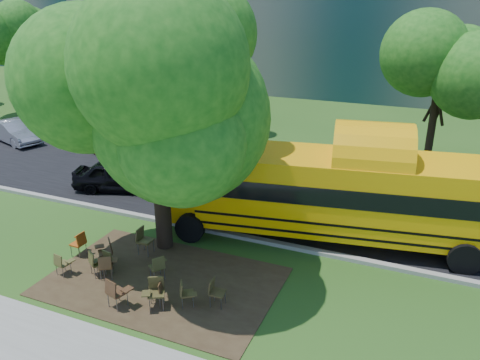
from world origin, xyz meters
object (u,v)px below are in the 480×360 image
at_px(chair_2, 106,264).
at_px(chair_10, 143,238).
at_px(chair_4, 116,291).
at_px(chair_9, 107,249).
at_px(chair_6, 157,291).
at_px(pedestrian_a, 53,108).
at_px(chair_0, 62,262).
at_px(chair_11, 158,265).
at_px(main_tree, 155,88).
at_px(chair_8, 79,241).
at_px(chair_12, 216,290).
at_px(bg_car_red, 134,143).
at_px(black_car, 119,176).
at_px(school_bus, 364,195).
at_px(chair_5, 155,290).
at_px(pedestrian_b, 35,111).
at_px(chair_3, 104,261).
at_px(chair_7, 186,292).
at_px(chair_1, 96,261).
at_px(bg_car_silver, 15,132).

distance_m(chair_2, chair_10, 1.73).
relative_size(chair_4, chair_9, 1.04).
relative_size(chair_6, pedestrian_a, 0.39).
relative_size(chair_0, chair_11, 0.93).
distance_m(main_tree, chair_8, 5.76).
relative_size(chair_10, chair_12, 1.15).
relative_size(chair_11, chair_12, 1.00).
xyz_separation_m(chair_9, chair_12, (4.20, -0.62, -0.04)).
relative_size(chair_4, bg_car_red, 0.19).
relative_size(chair_9, black_car, 0.23).
relative_size(school_bus, chair_12, 15.63).
xyz_separation_m(chair_4, chair_10, (-0.99, 2.83, 0.01)).
distance_m(school_bus, chair_8, 9.78).
height_order(chair_2, chair_5, chair_5).
bearing_deg(chair_0, chair_6, 6.79).
relative_size(main_tree, bg_car_red, 1.84).
height_order(chair_0, chair_4, chair_4).
bearing_deg(chair_4, pedestrian_b, 154.67).
bearing_deg(bg_car_red, chair_2, -145.59).
distance_m(school_bus, chair_11, 7.29).
bearing_deg(bg_car_red, black_car, -149.04).
xyz_separation_m(chair_3, chair_6, (2.34, -0.67, -0.04)).
height_order(chair_4, chair_12, chair_4).
height_order(main_tree, bg_car_red, main_tree).
relative_size(main_tree, pedestrian_b, 5.33).
distance_m(chair_5, chair_7, 0.84).
height_order(chair_8, pedestrian_a, pedestrian_a).
bearing_deg(chair_10, main_tree, 151.68).
height_order(chair_0, pedestrian_b, pedestrian_b).
bearing_deg(chair_6, school_bus, -54.64).
distance_m(chair_4, chair_7, 1.92).
bearing_deg(chair_11, chair_4, -154.36).
distance_m(school_bus, chair_2, 8.78).
bearing_deg(chair_10, black_car, -137.73).
xyz_separation_m(chair_1, bg_car_red, (-5.96, 10.67, 0.15)).
xyz_separation_m(chair_1, chair_12, (4.08, 0.07, -0.02)).
bearing_deg(pedestrian_b, chair_10, 27.10).
bearing_deg(school_bus, bg_car_red, 148.70).
relative_size(chair_7, chair_11, 0.93).
height_order(school_bus, chair_8, school_bus).
height_order(chair_7, pedestrian_a, pedestrian_a).
distance_m(chair_3, chair_8, 1.69).
distance_m(bg_car_silver, pedestrian_b, 4.62).
bearing_deg(chair_5, pedestrian_b, -65.93).
height_order(main_tree, bg_car_silver, main_tree).
distance_m(chair_8, bg_car_red, 10.89).
height_order(chair_6, chair_9, chair_9).
height_order(chair_9, bg_car_silver, bg_car_silver).
height_order(pedestrian_a, pedestrian_b, pedestrian_a).
bearing_deg(bg_car_red, chair_9, -146.06).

